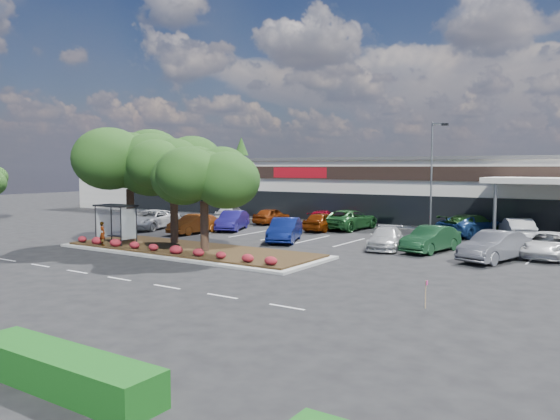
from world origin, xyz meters
The scene contains 30 objects.
ground centered at (0.00, 0.00, 0.00)m, with size 160.00×160.00×0.00m, color black.
retail_store centered at (0.06, 33.91, 3.15)m, with size 80.40×25.20×6.25m.
landscape_island centered at (-2.00, 4.00, 0.12)m, with size 18.00×6.00×0.26m.
lane_markings centered at (-0.14, 10.42, 0.01)m, with size 33.12×20.06×0.01m.
shrub_row centered at (-2.00, 1.90, 0.51)m, with size 17.00×0.80×0.50m, color maroon, non-canonical shape.
bus_shelter centered at (-7.50, 2.95, 2.31)m, with size 2.75×1.55×2.59m.
island_tree_west centered at (-8.00, 4.50, 4.21)m, with size 7.20×7.20×7.89m, color #1A3D12, non-canonical shape.
island_tree_mid centered at (-4.50, 5.20, 3.92)m, with size 6.60×6.60×7.32m, color #1A3D12, non-canonical shape.
island_tree_east centered at (-0.50, 3.70, 3.51)m, with size 5.80×5.80×6.50m, color #1A3D12, non-canonical shape.
hedge_south_east centered at (10.00, -13.50, 0.45)m, with size 6.00×1.30×0.90m, color #174B15.
conifer_north_west centered at (-30.00, 46.00, 5.00)m, with size 4.40×4.40×10.00m, color #1A3D12.
person_waiting centered at (-7.50, 1.70, 1.04)m, with size 0.57×0.37×1.56m, color #594C47.
light_pole centered at (8.37, 19.77, 3.85)m, with size 1.41×0.77×8.75m.
survey_stake centered at (14.93, -1.24, 0.69)m, with size 0.08×0.14×1.08m.
car_0 centered at (-13.60, 11.71, 0.82)m, with size 2.72×5.90×1.64m, color silver.
car_1 centered at (-8.31, 11.31, 0.77)m, with size 1.63×4.68×1.54m, color #80380F.
car_2 centered at (-7.16, 14.85, 0.82)m, with size 1.74×4.99×1.64m, color navy.
car_3 centered at (0.42, 11.30, 0.85)m, with size 1.80×5.17×1.70m, color #0B1755.
car_5 centered at (7.81, 12.07, 0.70)m, with size 1.96×4.83×1.40m, color #B7B7B7.
car_6 centered at (10.66, 12.49, 0.82)m, with size 1.73×4.95×1.63m, color #184324.
car_7 centered at (14.80, 11.07, 0.86)m, with size 1.82×5.22×1.72m, color slate.
car_8 centered at (17.17, 14.18, 0.75)m, with size 2.50×5.42×1.51m, color silver.
car_9 centered at (-11.95, 20.74, 0.81)m, with size 1.92×4.77×1.62m, color #BDBDBD.
car_10 centered at (-7.22, 20.86, 0.76)m, with size 1.79×4.44×1.51m, color maroon.
car_11 centered at (-2.06, 21.30, 0.75)m, with size 2.09×5.14×1.49m, color #9E051D.
car_12 centered at (-0.57, 18.64, 0.80)m, with size 1.88×4.67×1.59m, color #632305.
car_13 centered at (0.92, 20.82, 0.85)m, with size 2.82×6.11×1.70m, color #1F5425.
car_14 centered at (10.74, 21.99, 0.85)m, with size 2.80×6.08×1.69m, color navy.
car_15 centered at (10.87, 22.04, 0.86)m, with size 2.40×5.90×1.71m, color #204E1C.
car_16 centered at (14.20, 21.26, 0.82)m, with size 1.74×4.98×1.64m, color silver.
Camera 1 is at (21.52, -21.36, 5.40)m, focal length 35.00 mm.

